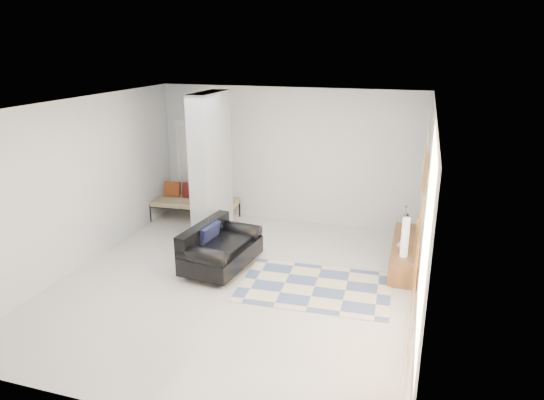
% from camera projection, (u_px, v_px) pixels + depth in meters
% --- Properties ---
extents(floor, '(6.00, 6.00, 0.00)m').
position_uv_depth(floor, '(237.00, 282.00, 7.72)').
color(floor, beige).
rests_on(floor, ground).
extents(ceiling, '(6.00, 6.00, 0.00)m').
position_uv_depth(ceiling, '(233.00, 104.00, 6.86)').
color(ceiling, white).
rests_on(ceiling, wall_back).
extents(wall_back, '(6.00, 0.00, 6.00)m').
position_uv_depth(wall_back, '(288.00, 156.00, 10.02)').
color(wall_back, silver).
rests_on(wall_back, ground).
extents(wall_front, '(6.00, 0.00, 6.00)m').
position_uv_depth(wall_front, '(119.00, 291.00, 4.56)').
color(wall_front, silver).
rests_on(wall_front, ground).
extents(wall_left, '(0.00, 6.00, 6.00)m').
position_uv_depth(wall_left, '(81.00, 184.00, 8.06)').
color(wall_left, silver).
rests_on(wall_left, ground).
extents(wall_right, '(0.00, 6.00, 6.00)m').
position_uv_depth(wall_right, '(425.00, 217.00, 6.52)').
color(wall_right, silver).
rests_on(wall_right, ground).
extents(partition_column, '(0.35, 1.20, 2.80)m').
position_uv_depth(partition_column, '(211.00, 168.00, 9.05)').
color(partition_column, '#A5A9AC').
rests_on(partition_column, floor).
extents(hallway_door, '(0.85, 0.06, 2.04)m').
position_uv_depth(hallway_door, '(196.00, 167.00, 10.69)').
color(hallway_door, white).
rests_on(hallway_door, floor).
extents(curtain, '(0.00, 2.55, 2.55)m').
position_uv_depth(curtain, '(418.00, 245.00, 5.48)').
color(curtain, '#FAAB41').
rests_on(curtain, wall_right).
extents(wall_art, '(0.04, 0.45, 0.55)m').
position_uv_depth(wall_art, '(426.00, 172.00, 7.80)').
color(wall_art, '#351D0E').
rests_on(wall_art, wall_right).
extents(media_console, '(0.45, 1.91, 0.80)m').
position_uv_depth(media_console, '(405.00, 253.00, 8.30)').
color(media_console, brown).
rests_on(media_console, floor).
extents(loveseat, '(1.02, 1.57, 0.76)m').
position_uv_depth(loveseat, '(218.00, 248.00, 8.10)').
color(loveseat, silver).
rests_on(loveseat, floor).
extents(daybed, '(1.84, 0.89, 0.77)m').
position_uv_depth(daybed, '(194.00, 200.00, 10.38)').
color(daybed, black).
rests_on(daybed, floor).
extents(area_rug, '(2.38, 1.64, 0.01)m').
position_uv_depth(area_rug, '(315.00, 287.00, 7.56)').
color(area_rug, beige).
rests_on(area_rug, floor).
extents(cylinder_lamp, '(0.12, 0.12, 0.65)m').
position_uv_depth(cylinder_lamp, '(405.00, 237.00, 7.60)').
color(cylinder_lamp, white).
rests_on(cylinder_lamp, media_console).
extents(bronze_figurine, '(0.14, 0.14, 0.26)m').
position_uv_depth(bronze_figurine, '(406.00, 220.00, 8.90)').
color(bronze_figurine, '#312015').
rests_on(bronze_figurine, media_console).
extents(vase, '(0.19, 0.19, 0.19)m').
position_uv_depth(vase, '(403.00, 244.00, 7.91)').
color(vase, silver).
rests_on(vase, media_console).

